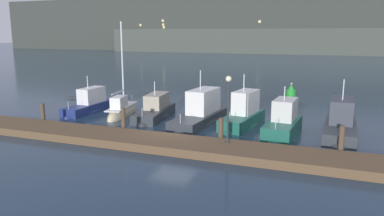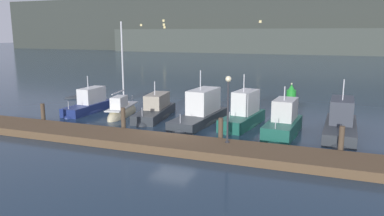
% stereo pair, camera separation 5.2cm
% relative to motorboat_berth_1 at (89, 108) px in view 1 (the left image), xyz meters
% --- Properties ---
extents(ground_plane, '(400.00, 400.00, 0.00)m').
position_rel_motorboat_berth_1_xyz_m(ground_plane, '(9.44, -4.46, -0.33)').
color(ground_plane, '#1E3347').
extents(dock, '(27.78, 2.80, 0.45)m').
position_rel_motorboat_berth_1_xyz_m(dock, '(9.44, -6.57, -0.10)').
color(dock, brown).
rests_on(dock, ground).
extents(mooring_pile_0, '(0.28, 0.28, 1.52)m').
position_rel_motorboat_berth_1_xyz_m(mooring_pile_0, '(-0.17, -4.92, 0.43)').
color(mooring_pile_0, '#4C3D2D').
rests_on(mooring_pile_0, ground).
extents(mooring_pile_1, '(0.28, 0.28, 1.69)m').
position_rel_motorboat_berth_1_xyz_m(mooring_pile_1, '(6.24, -4.92, 0.51)').
color(mooring_pile_1, '#4C3D2D').
rests_on(mooring_pile_1, ground).
extents(mooring_pile_2, '(0.28, 0.28, 1.55)m').
position_rel_motorboat_berth_1_xyz_m(mooring_pile_2, '(12.65, -4.92, 0.45)').
color(mooring_pile_2, '#4C3D2D').
rests_on(mooring_pile_2, ground).
extents(mooring_pile_3, '(0.28, 0.28, 1.65)m').
position_rel_motorboat_berth_1_xyz_m(mooring_pile_3, '(19.06, -4.92, 0.50)').
color(mooring_pile_3, '#4C3D2D').
rests_on(mooring_pile_3, ground).
extents(motorboat_berth_1, '(1.65, 5.71, 3.48)m').
position_rel_motorboat_berth_1_xyz_m(motorboat_berth_1, '(0.00, 0.00, 0.00)').
color(motorboat_berth_1, navy).
rests_on(motorboat_berth_1, ground).
extents(sailboat_berth_2, '(2.30, 5.25, 8.00)m').
position_rel_motorboat_berth_1_xyz_m(sailboat_berth_2, '(3.20, -0.15, -0.18)').
color(sailboat_berth_2, beige).
rests_on(sailboat_berth_2, ground).
extents(motorboat_berth_3, '(2.71, 6.53, 3.41)m').
position_rel_motorboat_berth_1_xyz_m(motorboat_berth_3, '(5.95, 0.07, -0.07)').
color(motorboat_berth_3, '#2D3338').
rests_on(motorboat_berth_3, ground).
extents(motorboat_berth_4, '(2.61, 7.32, 4.40)m').
position_rel_motorboat_berth_1_xyz_m(motorboat_berth_4, '(9.72, -0.22, 0.06)').
color(motorboat_berth_4, '#2D3338').
rests_on(motorboat_berth_4, ground).
extents(motorboat_berth_5, '(2.49, 5.73, 4.09)m').
position_rel_motorboat_berth_1_xyz_m(motorboat_berth_5, '(12.80, -0.07, 0.14)').
color(motorboat_berth_5, '#195647').
rests_on(motorboat_berth_5, ground).
extents(motorboat_berth_6, '(2.17, 5.23, 3.74)m').
position_rel_motorboat_berth_1_xyz_m(motorboat_berth_6, '(15.69, -1.47, 0.05)').
color(motorboat_berth_6, '#195647').
rests_on(motorboat_berth_6, ground).
extents(motorboat_berth_7, '(2.17, 7.03, 4.10)m').
position_rel_motorboat_berth_1_xyz_m(motorboat_berth_7, '(19.07, -0.07, 0.05)').
color(motorboat_berth_7, '#2D3338').
rests_on(motorboat_berth_7, ground).
extents(channel_buoy, '(1.26, 1.26, 1.94)m').
position_rel_motorboat_berth_1_xyz_m(channel_buoy, '(14.96, 9.19, 0.39)').
color(channel_buoy, green).
rests_on(channel_buoy, ground).
extents(dock_lamppost, '(0.32, 0.32, 3.63)m').
position_rel_motorboat_berth_1_xyz_m(dock_lamppost, '(13.32, -5.91, 2.58)').
color(dock_lamppost, '#2D2D33').
rests_on(dock_lamppost, dock).
extents(hillside_backdrop, '(240.00, 23.00, 19.18)m').
position_rel_motorboat_berth_1_xyz_m(hillside_backdrop, '(10.33, 105.08, 8.51)').
color(hillside_backdrop, '#333833').
rests_on(hillside_backdrop, ground).
extents(rowboat_adrift, '(2.75, 2.89, 0.56)m').
position_rel_motorboat_berth_1_xyz_m(rowboat_adrift, '(-4.97, 5.21, -0.33)').
color(rowboat_adrift, '#2D3338').
rests_on(rowboat_adrift, ground).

